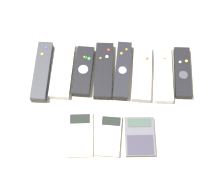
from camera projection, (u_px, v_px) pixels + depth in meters
The scene contains 12 objects.
ground_plane at pixel (112, 108), 1.07m from camera, with size 3.00×3.00×0.00m, color #B2A88E.
remote_0 at pixel (42, 71), 1.11m from camera, with size 0.05×0.19×0.03m.
remote_1 at pixel (63, 70), 1.11m from camera, with size 0.06×0.19×0.02m.
remote_2 at pixel (84, 71), 1.11m from camera, with size 0.06×0.16×0.02m.
remote_3 at pixel (104, 70), 1.11m from camera, with size 0.05×0.18×0.02m.
remote_4 at pixel (123, 70), 1.11m from camera, with size 0.05×0.19×0.03m.
remote_5 at pixel (142, 73), 1.11m from camera, with size 0.06×0.19×0.02m.
remote_6 at pixel (163, 74), 1.11m from camera, with size 0.05×0.19×0.02m.
remote_7 at pixel (183, 73), 1.11m from camera, with size 0.05×0.17×0.02m.
calculator_0 at pixel (80, 134), 1.03m from camera, with size 0.08×0.13×0.01m.
calculator_1 at pixel (109, 135), 1.03m from camera, with size 0.07×0.12×0.01m.
calculator_2 at pixel (140, 136), 1.03m from camera, with size 0.09×0.12×0.01m.
Camera 1 is at (0.01, -0.43, 0.98)m, focal length 60.00 mm.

